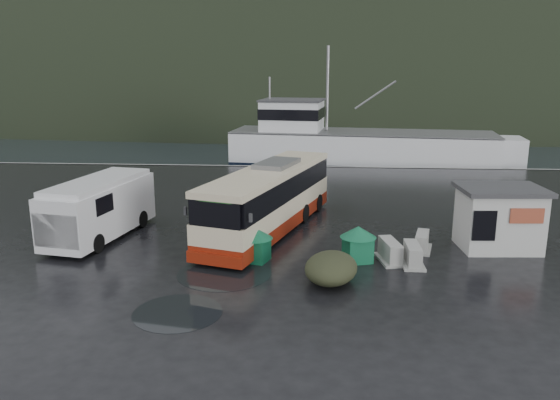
# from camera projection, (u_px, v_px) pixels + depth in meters

# --- Properties ---
(ground) EXTENTS (160.00, 160.00, 0.00)m
(ground) POSITION_uv_depth(u_px,v_px,m) (237.00, 247.00, 24.00)
(ground) COLOR black
(ground) RESTS_ON ground
(harbor_water) EXTENTS (300.00, 180.00, 0.02)m
(harbor_water) POSITION_uv_depth(u_px,v_px,m) (303.00, 99.00, 130.56)
(harbor_water) COLOR black
(harbor_water) RESTS_ON ground
(quay_edge) EXTENTS (160.00, 0.60, 1.50)m
(quay_edge) POSITION_uv_depth(u_px,v_px,m) (273.00, 166.00, 43.37)
(quay_edge) COLOR #999993
(quay_edge) RESTS_ON ground
(headland) EXTENTS (780.00, 540.00, 570.00)m
(headland) POSITION_uv_depth(u_px,v_px,m) (331.00, 82.00, 265.53)
(headland) COLOR black
(headland) RESTS_ON ground
(coach_bus) EXTENTS (6.19, 11.91, 3.27)m
(coach_bus) POSITION_uv_depth(u_px,v_px,m) (270.00, 230.00, 26.52)
(coach_bus) COLOR beige
(coach_bus) RESTS_ON ground
(white_van) EXTENTS (3.44, 6.95, 2.78)m
(white_van) POSITION_uv_depth(u_px,v_px,m) (102.00, 237.00, 25.40)
(white_van) COLOR silver
(white_van) RESTS_ON ground
(waste_bin_left) EXTENTS (1.26, 1.26, 1.40)m
(waste_bin_left) POSITION_uv_depth(u_px,v_px,m) (256.00, 261.00, 22.34)
(waste_bin_left) COLOR #11623D
(waste_bin_left) RESTS_ON ground
(waste_bin_right) EXTENTS (1.32, 1.32, 1.48)m
(waste_bin_right) POSITION_uv_depth(u_px,v_px,m) (357.00, 261.00, 22.33)
(waste_bin_right) COLOR #11623D
(waste_bin_right) RESTS_ON ground
(dome_tent) EXTENTS (2.38, 3.00, 1.06)m
(dome_tent) POSITION_uv_depth(u_px,v_px,m) (331.00, 281.00, 20.21)
(dome_tent) COLOR #2E321E
(dome_tent) RESTS_ON ground
(ticket_kiosk) EXTENTS (3.67, 2.87, 2.74)m
(ticket_kiosk) POSITION_uv_depth(u_px,v_px,m) (496.00, 248.00, 23.87)
(ticket_kiosk) COLOR beige
(ticket_kiosk) RESTS_ON ground
(jersey_barrier_a) EXTENTS (1.16, 1.72, 0.78)m
(jersey_barrier_a) POSITION_uv_depth(u_px,v_px,m) (421.00, 250.00, 23.61)
(jersey_barrier_a) COLOR #999993
(jersey_barrier_a) RESTS_ON ground
(jersey_barrier_b) EXTENTS (1.19, 1.87, 0.87)m
(jersey_barrier_b) POSITION_uv_depth(u_px,v_px,m) (390.00, 261.00, 22.31)
(jersey_barrier_b) COLOR #999993
(jersey_barrier_b) RESTS_ON ground
(jersey_barrier_c) EXTENTS (0.85, 1.69, 0.84)m
(jersey_barrier_c) POSITION_uv_depth(u_px,v_px,m) (412.00, 265.00, 21.91)
(jersey_barrier_c) COLOR #999993
(jersey_barrier_c) RESTS_ON ground
(fishing_trawler) EXTENTS (28.01, 9.46, 10.99)m
(fishing_trawler) POSITION_uv_depth(u_px,v_px,m) (361.00, 154.00, 49.37)
(fishing_trawler) COLOR silver
(fishing_trawler) RESTS_ON ground
(puddles) EXTENTS (4.21, 6.80, 0.01)m
(puddles) POSITION_uv_depth(u_px,v_px,m) (208.00, 287.00, 19.68)
(puddles) COLOR black
(puddles) RESTS_ON ground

